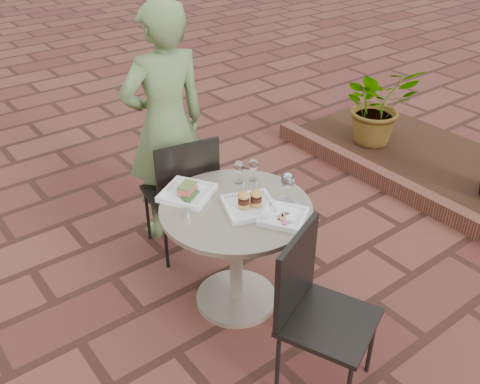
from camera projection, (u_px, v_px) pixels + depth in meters
ground at (283, 292)px, 3.56m from camera, size 60.00×60.00×0.00m
cafe_table at (236, 241)px, 3.25m from camera, size 0.90×0.90×0.73m
chair_far at (184, 188)px, 3.65m from camera, size 0.51×0.51×0.93m
chair_near at (314, 301)px, 2.70m from camera, size 0.58×0.58×0.93m
diner at (166, 125)px, 3.74m from camera, size 0.67×0.46×1.75m
plate_salmon at (187, 192)px, 3.21m from camera, size 0.39×0.39×0.08m
plate_sliders at (250, 204)px, 3.08m from camera, size 0.37×0.37×0.18m
plate_tuna at (283, 216)px, 3.01m from camera, size 0.34×0.34×0.03m
wine_glass_right at (288, 181)px, 3.10m from camera, size 0.08×0.08×0.19m
wine_glass_mid at (239, 167)px, 3.30m from camera, size 0.06×0.06×0.15m
wine_glass_far at (253, 165)px, 3.33m from camera, size 0.06×0.06×0.15m
steel_ramekin at (187, 213)px, 3.03m from camera, size 0.06×0.06×0.04m
cutlery_set at (289, 202)px, 3.16m from camera, size 0.09×0.19×0.00m
planter_curb at (401, 188)px, 4.55m from camera, size 0.12×3.00×0.15m
mulch_bed at (448, 169)px, 4.94m from camera, size 1.30×3.00×0.06m
potted_plant_a at (378, 104)px, 5.16m from camera, size 0.88×0.83×0.79m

